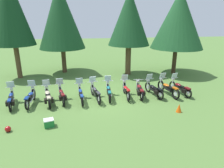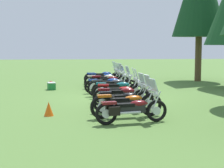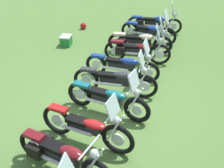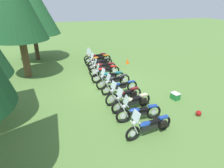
# 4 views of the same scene
# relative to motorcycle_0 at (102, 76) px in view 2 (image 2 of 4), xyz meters

# --- Properties ---
(ground_plane) EXTENTS (80.00, 80.00, 0.00)m
(ground_plane) POSITION_rel_motorcycle_0_xyz_m (5.57, 0.34, -0.46)
(ground_plane) COLOR #547A38
(motorcycle_0) EXTENTS (0.82, 2.30, 1.35)m
(motorcycle_0) POSITION_rel_motorcycle_0_xyz_m (0.00, 0.00, 0.00)
(motorcycle_0) COLOR black
(motorcycle_0) RESTS_ON ground_plane
(motorcycle_1) EXTENTS (0.63, 2.27, 1.38)m
(motorcycle_1) POSITION_rel_motorcycle_0_xyz_m (1.09, 0.09, 0.01)
(motorcycle_1) COLOR black
(motorcycle_1) RESTS_ON ground_plane
(motorcycle_2) EXTENTS (0.89, 2.34, 1.36)m
(motorcycle_2) POSITION_rel_motorcycle_0_xyz_m (2.15, 0.03, 0.01)
(motorcycle_2) COLOR black
(motorcycle_2) RESTS_ON ground_plane
(motorcycle_3) EXTENTS (0.81, 2.25, 1.39)m
(motorcycle_3) POSITION_rel_motorcycle_0_xyz_m (2.96, 0.18, 0.02)
(motorcycle_3) COLOR black
(motorcycle_3) RESTS_ON ground_plane
(motorcycle_4) EXTENTS (0.68, 2.37, 1.35)m
(motorcycle_4) POSITION_rel_motorcycle_0_xyz_m (4.14, 0.13, 0.00)
(motorcycle_4) COLOR black
(motorcycle_4) RESTS_ON ground_plane
(motorcycle_5) EXTENTS (0.75, 2.39, 1.38)m
(motorcycle_5) POSITION_rel_motorcycle_0_xyz_m (5.08, 0.27, 0.03)
(motorcycle_5) COLOR black
(motorcycle_5) RESTS_ON ground_plane
(motorcycle_6) EXTENTS (0.75, 2.34, 1.36)m
(motorcycle_6) POSITION_rel_motorcycle_0_xyz_m (5.97, 0.41, 0.00)
(motorcycle_6) COLOR black
(motorcycle_6) RESTS_ON ground_plane
(motorcycle_7) EXTENTS (0.66, 2.30, 1.39)m
(motorcycle_7) POSITION_rel_motorcycle_0_xyz_m (7.15, 0.40, 0.01)
(motorcycle_7) COLOR black
(motorcycle_7) RESTS_ON ground_plane
(motorcycle_8) EXTENTS (0.74, 2.24, 1.00)m
(motorcycle_8) POSITION_rel_motorcycle_0_xyz_m (8.08, 0.30, -0.00)
(motorcycle_8) COLOR black
(motorcycle_8) RESTS_ON ground_plane
(motorcycle_9) EXTENTS (0.86, 2.26, 1.37)m
(motorcycle_9) POSITION_rel_motorcycle_0_xyz_m (9.08, 0.30, 0.01)
(motorcycle_9) COLOR black
(motorcycle_9) RESTS_ON ground_plane
(motorcycle_10) EXTENTS (0.75, 2.44, 1.40)m
(motorcycle_10) POSITION_rel_motorcycle_0_xyz_m (10.07, 0.33, 0.02)
(motorcycle_10) COLOR black
(motorcycle_10) RESTS_ON ground_plane
(motorcycle_11) EXTENTS (0.86, 2.28, 1.35)m
(motorcycle_11) POSITION_rel_motorcycle_0_xyz_m (10.99, 0.32, 0.00)
(motorcycle_11) COLOR black
(motorcycle_11) RESTS_ON ground_plane
(picnic_cooler) EXTENTS (0.55, 0.49, 0.39)m
(picnic_cooler) POSITION_rel_motorcycle_0_xyz_m (2.58, -2.81, -0.27)
(picnic_cooler) COLOR #1E7233
(picnic_cooler) RESTS_ON ground_plane
(traffic_cone) EXTENTS (0.32, 0.32, 0.48)m
(traffic_cone) POSITION_rel_motorcycle_0_xyz_m (9.62, -2.29, -0.22)
(traffic_cone) COLOR #EA590F
(traffic_cone) RESTS_ON ground_plane
(dropped_helmet) EXTENTS (0.28, 0.28, 0.28)m
(dropped_helmet) POSITION_rel_motorcycle_0_xyz_m (0.74, -3.01, -0.32)
(dropped_helmet) COLOR maroon
(dropped_helmet) RESTS_ON ground_plane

